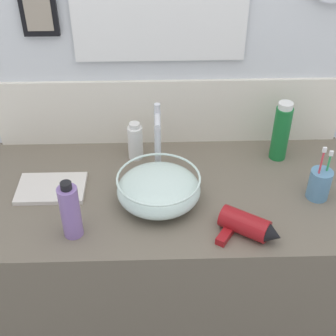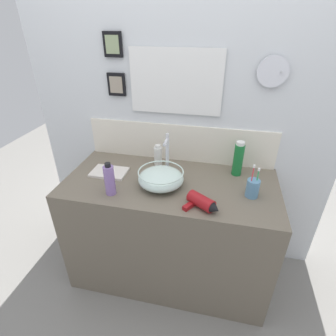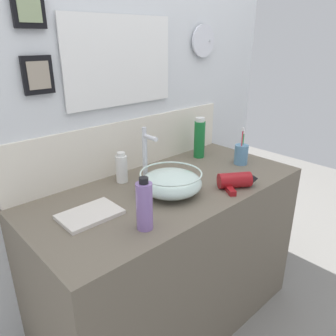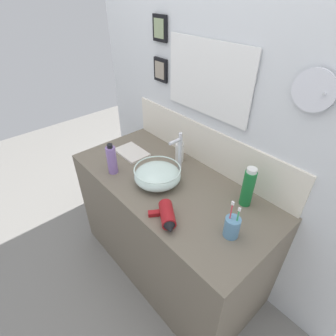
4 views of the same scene
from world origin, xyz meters
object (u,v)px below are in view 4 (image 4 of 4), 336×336
hand_towel (132,152)px  faucet (179,151)px  toothbrush_cup (232,227)px  hair_drier (167,216)px  lotion_bottle (180,152)px  glass_bowl_sink (158,175)px  spray_bottle (248,187)px  shampoo_bottle (112,160)px

hand_towel → faucet: bearing=15.4°
toothbrush_cup → hand_towel: 0.93m
hair_drier → lotion_bottle: size_ratio=1.41×
hair_drier → toothbrush_cup: (0.27, 0.17, 0.02)m
glass_bowl_sink → lotion_bottle: size_ratio=1.86×
lotion_bottle → spray_bottle: bearing=-1.7°
toothbrush_cup → lotion_bottle: (-0.63, 0.25, 0.01)m
shampoo_bottle → spray_bottle: spray_bottle is taller
glass_bowl_sink → lotion_bottle: (-0.08, 0.26, 0.02)m
shampoo_bottle → hand_towel: (-0.11, 0.22, -0.09)m
faucet → shampoo_bottle: bearing=-130.2°
lotion_bottle → faucet: bearing=-45.6°
faucet → spray_bottle: 0.47m
faucet → lotion_bottle: (-0.08, 0.09, -0.08)m
glass_bowl_sink → hair_drier: bearing=-31.0°
lotion_bottle → hand_towel: size_ratio=0.64×
faucet → toothbrush_cup: faucet is taller
lotion_bottle → spray_bottle: size_ratio=0.64×
faucet → lotion_bottle: faucet is taller
glass_bowl_sink → shampoo_bottle: 0.31m
glass_bowl_sink → toothbrush_cup: bearing=0.8°
faucet → glass_bowl_sink: bearing=-90.0°
glass_bowl_sink → spray_bottle: 0.52m
hair_drier → glass_bowl_sink: bearing=149.0°
faucet → toothbrush_cup: (0.55, -0.17, -0.10)m
faucet → spray_bottle: size_ratio=1.16×
toothbrush_cup → hand_towel: toothbrush_cup is taller
spray_bottle → hair_drier: bearing=-114.1°
hand_towel → toothbrush_cup: bearing=-3.9°
hair_drier → hand_towel: 0.69m
faucet → toothbrush_cup: bearing=-17.0°
lotion_bottle → hand_towel: lotion_bottle is taller
hair_drier → spray_bottle: bearing=65.9°
hair_drier → shampoo_bottle: 0.55m
glass_bowl_sink → hair_drier: glass_bowl_sink is taller
lotion_bottle → shampoo_bottle: shampoo_bottle is taller
shampoo_bottle → spray_bottle: size_ratio=0.87×
hair_drier → lotion_bottle: (-0.36, 0.43, 0.04)m
hair_drier → shampoo_bottle: (-0.55, 0.02, 0.06)m
lotion_bottle → hair_drier: bearing=-49.8°
faucet → spray_bottle: bearing=8.6°
hand_towel → spray_bottle: bearing=11.7°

